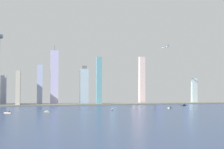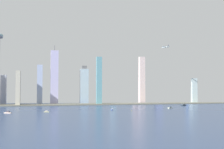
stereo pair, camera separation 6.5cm
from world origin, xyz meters
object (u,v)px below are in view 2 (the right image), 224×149
skyscraper_8 (113,80)px  airplane (165,47)px  skyscraper_6 (193,91)px  boat_0 (8,112)px  skyscraper_10 (84,86)px  boat_5 (46,112)px  skyscraper_5 (40,85)px  skyscraper_12 (158,88)px  skyscraper_13 (99,81)px  boat_4 (183,105)px  channel_buoy_1 (131,111)px  boat_3 (112,109)px  skyscraper_11 (54,77)px  boat_1 (170,108)px  skyscraper_9 (136,80)px  skyscraper_2 (18,88)px  skyscraper_0 (142,80)px  skyscraper_3 (188,86)px  skyscraper_1 (4,89)px

skyscraper_8 → airplane: (127.66, -155.79, 98.68)m
skyscraper_6 → boat_0: size_ratio=5.32×
skyscraper_10 → boat_5: 363.63m
skyscraper_5 → skyscraper_12: bearing=4.3°
skyscraper_13 → boat_4: bearing=-27.5°
skyscraper_10 → boat_0: skyscraper_10 is taller
channel_buoy_1 → skyscraper_10: bearing=98.6°
skyscraper_6 → boat_3: 429.92m
skyscraper_11 → boat_3: skyscraper_11 is taller
boat_5 → channel_buoy_1: (181.06, -13.24, -0.14)m
boat_1 → boat_5: boat_1 is taller
skyscraper_9 → airplane: size_ratio=5.79×
skyscraper_10 → channel_buoy_1: bearing=-81.4°
skyscraper_9 → channel_buoy_1: size_ratio=70.06×
skyscraper_2 → boat_5: size_ratio=9.81×
skyscraper_0 → skyscraper_8: size_ratio=0.99×
boat_1 → boat_3: size_ratio=1.56×
skyscraper_2 → boat_5: 265.69m
boat_0 → boat_3: 226.32m
skyscraper_2 → skyscraper_11: skyscraper_11 is taller
boat_3 → boat_4: boat_3 is taller
channel_buoy_1 → airplane: size_ratio=0.08×
boat_4 → boat_1: bearing=-158.5°
skyscraper_9 → skyscraper_13: skyscraper_9 is taller
skyscraper_2 → boat_4: 476.41m
boat_1 → boat_4: bearing=10.3°
skyscraper_5 → boat_4: skyscraper_5 is taller
skyscraper_3 → skyscraper_10: skyscraper_3 is taller
skyscraper_8 → skyscraper_10: size_ratio=1.27×
skyscraper_2 → skyscraper_5: (59.93, 49.14, 10.94)m
boat_5 → airplane: (361.60, 208.36, 175.99)m
skyscraper_1 → skyscraper_3: 630.45m
skyscraper_9 → boat_0: 544.12m
skyscraper_0 → skyscraper_12: 76.78m
skyscraper_12 → boat_4: skyscraper_12 is taller
boat_5 → channel_buoy_1: boat_5 is taller
skyscraper_8 → airplane: size_ratio=5.55×
skyscraper_5 → boat_3: 320.64m
boat_0 → skyscraper_10: bearing=89.9°
skyscraper_9 → skyscraper_10: skyscraper_9 is taller
skyscraper_0 → skyscraper_11: (-289.99, -4.93, 5.94)m
skyscraper_2 → boat_0: (-1.61, -256.39, -48.23)m
skyscraper_5 → skyscraper_3: bearing=3.5°
skyscraper_2 → skyscraper_5: skyscraper_5 is taller
skyscraper_9 → boat_4: 239.63m
skyscraper_10 → airplane: 290.87m
skyscraper_3 → boat_5: (-504.54, -331.33, -55.51)m
boat_3 → airplane: size_ratio=0.37×
skyscraper_0 → skyscraper_11: size_ratio=0.85×
skyscraper_3 → skyscraper_9: size_ratio=0.81×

